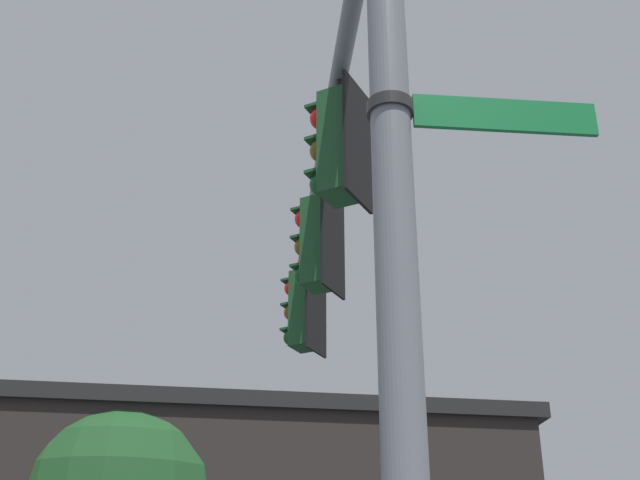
% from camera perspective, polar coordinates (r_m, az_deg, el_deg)
% --- Properties ---
extents(signal_pole, '(0.23, 0.23, 7.35)m').
position_cam_1_polar(signal_pole, '(4.62, 5.11, -3.88)').
color(signal_pole, slate).
rests_on(signal_pole, ground).
extents(mast_arm, '(5.92, 3.89, 0.17)m').
position_cam_1_polar(mast_arm, '(9.18, 0.53, 6.92)').
color(mast_arm, slate).
extents(traffic_light_nearest_pole, '(0.54, 0.49, 1.31)m').
position_cam_1_polar(traffic_light_nearest_pole, '(7.89, 1.19, 6.17)').
color(traffic_light_nearest_pole, black).
extents(traffic_light_mid_inner, '(0.54, 0.49, 1.31)m').
position_cam_1_polar(traffic_light_mid_inner, '(9.68, -0.17, -0.23)').
color(traffic_light_mid_inner, black).
extents(traffic_light_mid_outer, '(0.54, 0.49, 1.31)m').
position_cam_1_polar(traffic_light_mid_outer, '(11.55, -1.11, -4.59)').
color(traffic_light_mid_outer, black).
extents(street_name_sign, '(0.82, 1.19, 0.22)m').
position_cam_1_polar(street_name_sign, '(5.26, 8.79, 8.21)').
color(street_name_sign, '#147238').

